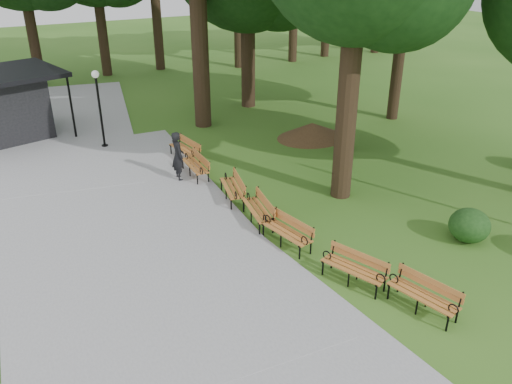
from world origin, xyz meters
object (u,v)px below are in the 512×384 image
bench_2 (287,232)px  bench_1 (354,269)px  bench_6 (185,150)px  bench_3 (258,210)px  bench_4 (232,188)px  person (178,156)px  lamp_post (98,93)px  dirt_mound (312,130)px  bench_5 (195,166)px  bench_0 (423,296)px

bench_2 → bench_1: bearing=2.1°
bench_1 → bench_6: bearing=163.7°
bench_3 → bench_4: 1.88m
bench_2 → bench_3: size_ratio=1.00×
person → lamp_post: 5.33m
person → dirt_mound: 7.23m
lamp_post → bench_6: bearing=-48.1°
lamp_post → bench_3: 9.81m
bench_1 → bench_6: same height
bench_4 → bench_5: size_ratio=1.00×
person → bench_2: person is taller
bench_5 → bench_6: (0.23, 1.81, 0.00)m
bench_2 → bench_5: 6.03m
dirt_mound → bench_1: bearing=-116.8°
bench_5 → bench_6: same height
dirt_mound → bench_0: 12.60m
bench_4 → bench_0: bearing=23.7°
lamp_post → bench_1: (3.69, -13.28, -1.98)m
dirt_mound → person: bearing=-166.9°
bench_0 → bench_4: same height
person → dirt_mound: person is taller
bench_5 → bench_6: bearing=173.2°
dirt_mound → bench_4: 7.21m
bench_4 → bench_6: size_ratio=1.00×
bench_0 → bench_3: 6.05m
bench_1 → bench_5: 8.57m
lamp_post → bench_4: (2.89, -7.27, -1.98)m
bench_3 → bench_0: bearing=23.0°
bench_0 → bench_1: (-0.82, 1.71, 0.00)m
lamp_post → bench_3: bearing=-72.2°
lamp_post → bench_4: 8.07m
dirt_mound → bench_6: bearing=178.4°
bench_0 → bench_4: (-1.61, 7.72, 0.00)m
person → bench_0: person is taller
lamp_post → bench_5: bearing=-63.0°
bench_0 → person: bearing=179.7°
bench_2 → bench_5: same height
dirt_mound → bench_4: (-5.92, -4.12, 0.08)m
bench_3 → bench_5: (-0.49, 4.35, 0.00)m
bench_0 → bench_3: size_ratio=1.00×
bench_4 → bench_5: 2.51m
bench_2 → bench_3: (-0.13, 1.65, 0.00)m
bench_3 → bench_6: (-0.26, 6.16, 0.00)m
bench_4 → bench_1: bearing=19.4°
dirt_mound → bench_4: bearing=-145.2°
bench_1 → bench_6: (-1.01, 10.29, 0.00)m
bench_2 → bench_6: (-0.39, 7.81, 0.00)m
bench_1 → bench_4: same height
lamp_post → bench_2: 11.40m
bench_1 → bench_4: bearing=165.7°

